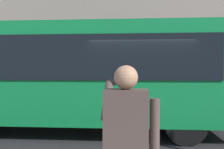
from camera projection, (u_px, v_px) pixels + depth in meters
name	position (u px, v px, depth m)	size (l,w,h in m)	color
ground_plane	(140.00, 135.00, 6.78)	(60.00, 60.00, 0.00)	#232326
red_bus	(72.00, 74.00, 7.13)	(9.05, 2.54, 3.08)	#0F7238
pedestrian_photographer	(126.00, 143.00, 2.24)	(0.53, 0.52, 1.70)	#1E2347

